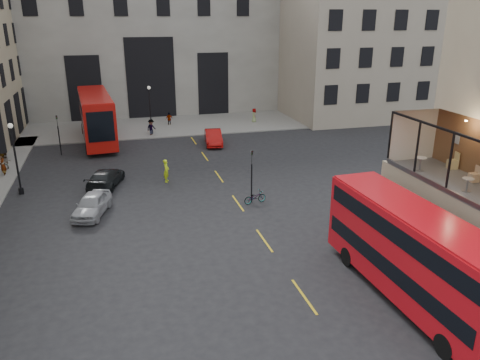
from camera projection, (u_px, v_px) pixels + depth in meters
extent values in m
plane|color=black|center=(343.00, 290.00, 22.48)|extent=(140.00, 140.00, 0.00)
cube|color=black|center=(437.00, 241.00, 23.05)|extent=(0.08, 9.20, 3.00)
cube|color=beige|center=(413.00, 135.00, 26.63)|extent=(3.00, 0.04, 2.90)
cube|color=slate|center=(446.00, 189.00, 22.16)|extent=(0.12, 10.00, 0.18)
cube|color=black|center=(455.00, 133.00, 21.24)|extent=(0.12, 10.00, 0.10)
cube|color=beige|center=(457.00, 138.00, 25.30)|extent=(0.04, 0.45, 0.55)
cylinder|color=#FFD899|center=(466.00, 121.00, 23.63)|extent=(0.12, 0.12, 0.05)
cube|color=tan|center=(464.00, 232.00, 23.35)|extent=(3.00, 11.00, 4.50)
cube|color=slate|center=(472.00, 189.00, 22.58)|extent=(3.00, 10.00, 0.10)
cube|color=#A09E95|center=(146.00, 43.00, 61.91)|extent=(34.00, 10.00, 18.00)
cube|color=black|center=(151.00, 79.00, 58.65)|extent=(6.00, 0.12, 10.00)
cube|color=black|center=(85.00, 89.00, 57.00)|extent=(4.00, 0.12, 8.00)
cube|color=black|center=(213.00, 84.00, 60.97)|extent=(4.00, 0.12, 8.00)
cube|color=gray|center=(346.00, 36.00, 60.51)|extent=(16.00, 18.00, 20.00)
cube|color=slate|center=(149.00, 126.00, 55.54)|extent=(40.00, 12.00, 0.12)
cylinder|color=black|center=(252.00, 183.00, 32.68)|extent=(0.10, 0.10, 2.80)
imported|color=black|center=(252.00, 157.00, 32.05)|extent=(0.16, 0.20, 1.00)
cylinder|color=black|center=(60.00, 141.00, 43.76)|extent=(0.10, 0.10, 2.80)
imported|color=black|center=(57.00, 121.00, 43.12)|extent=(0.16, 0.20, 1.00)
cylinder|color=black|center=(16.00, 162.00, 33.80)|extent=(0.14, 0.14, 5.00)
cylinder|color=black|center=(21.00, 191.00, 34.54)|extent=(0.36, 0.36, 0.50)
sphere|color=silver|center=(10.00, 126.00, 32.91)|extent=(0.36, 0.36, 0.36)
cylinder|color=black|center=(150.00, 112.00, 51.09)|extent=(0.14, 0.14, 5.00)
cylinder|color=black|center=(152.00, 132.00, 51.83)|extent=(0.36, 0.36, 0.50)
sphere|color=silver|center=(149.00, 88.00, 50.20)|extent=(0.36, 0.36, 0.36)
cube|color=red|center=(413.00, 253.00, 21.10)|extent=(2.90, 11.13, 3.92)
cube|color=black|center=(411.00, 264.00, 21.28)|extent=(2.92, 10.53, 0.80)
cube|color=black|center=(416.00, 229.00, 20.70)|extent=(2.92, 10.53, 0.80)
cube|color=red|center=(418.00, 212.00, 20.43)|extent=(2.79, 10.91, 0.12)
cylinder|color=black|center=(348.00, 257.00, 24.58)|extent=(0.32, 1.01, 1.00)
cylinder|color=black|center=(385.00, 251.00, 25.22)|extent=(0.32, 1.01, 1.00)
cylinder|color=black|center=(445.00, 347.00, 17.91)|extent=(0.32, 1.01, 1.00)
cube|color=#A8100B|center=(96.00, 116.00, 47.92)|extent=(3.90, 12.82, 4.48)
cube|color=black|center=(97.00, 123.00, 48.13)|extent=(3.88, 12.14, 0.92)
cube|color=black|center=(95.00, 103.00, 47.46)|extent=(3.88, 12.14, 0.92)
cube|color=#A8100B|center=(94.00, 94.00, 47.16)|extent=(3.76, 12.56, 0.14)
cylinder|color=black|center=(83.00, 129.00, 51.78)|extent=(0.41, 1.17, 1.15)
cylinder|color=black|center=(108.00, 127.00, 52.63)|extent=(0.41, 1.17, 1.15)
cylinder|color=black|center=(87.00, 149.00, 44.28)|extent=(0.41, 1.17, 1.15)
cylinder|color=black|center=(116.00, 146.00, 45.13)|extent=(0.41, 1.17, 1.15)
imported|color=#9EA0A6|center=(92.00, 205.00, 30.79)|extent=(2.89, 4.55, 1.44)
imported|color=#AA0C0A|center=(213.00, 137.00, 47.59)|extent=(2.18, 4.74, 1.51)
imported|color=black|center=(106.00, 178.00, 35.92)|extent=(3.30, 5.17, 1.39)
imported|color=gray|center=(255.00, 197.00, 32.80)|extent=(1.78, 0.96, 0.89)
imported|color=#CDF219|center=(166.00, 171.00, 36.88)|extent=(0.63, 0.77, 1.82)
imported|color=gray|center=(7.00, 162.00, 39.51)|extent=(0.93, 0.84, 1.57)
imported|color=gray|center=(151.00, 128.00, 50.93)|extent=(1.36, 1.29, 1.85)
imported|color=gray|center=(169.00, 119.00, 55.74)|extent=(0.99, 0.58, 1.59)
imported|color=gray|center=(254.00, 116.00, 57.36)|extent=(0.65, 0.91, 1.75)
imported|color=gray|center=(3.00, 165.00, 38.08)|extent=(0.52, 0.74, 1.93)
cylinder|color=beige|center=(468.00, 179.00, 21.97)|extent=(0.53, 0.53, 0.04)
cylinder|color=slate|center=(467.00, 185.00, 22.08)|extent=(0.07, 0.07, 0.62)
cylinder|color=slate|center=(466.00, 191.00, 22.18)|extent=(0.39, 0.39, 0.03)
cylinder|color=silver|center=(421.00, 158.00, 24.93)|extent=(0.60, 0.60, 0.04)
cylinder|color=slate|center=(420.00, 164.00, 25.05)|extent=(0.08, 0.08, 0.70)
cylinder|color=slate|center=(420.00, 170.00, 25.16)|extent=(0.44, 0.44, 0.03)
cube|color=tan|center=(474.00, 178.00, 23.41)|extent=(0.43, 0.43, 0.44)
cube|color=tan|center=(478.00, 169.00, 23.31)|extent=(0.06, 0.41, 0.39)
cube|color=tan|center=(452.00, 164.00, 25.40)|extent=(0.52, 0.52, 0.49)
cube|color=tan|center=(457.00, 156.00, 25.27)|extent=(0.11, 0.46, 0.43)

